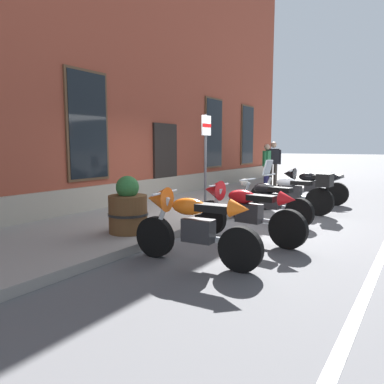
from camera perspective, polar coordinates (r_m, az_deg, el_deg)
name	(u,v)px	position (r m, az deg, el deg)	size (l,w,h in m)	color
ground_plane	(230,219)	(8.36, 6.01, -4.16)	(140.00, 140.00, 0.00)	#4C4C4F
sidewalk	(177,210)	(9.11, -2.37, -2.75)	(26.60, 2.97, 0.14)	gray
brick_pub_facade	(55,55)	(12.37, -20.53, 19.42)	(20.60, 5.97, 8.72)	brown
motorcycle_orange_sport	(190,223)	(5.12, -0.25, -4.86)	(0.62, 1.96, 1.06)	black
motorcycle_red_sport	(242,209)	(6.40, 7.86, -2.64)	(0.62, 2.16, 1.02)	black
motorcycle_black_naked	(268,201)	(7.99, 11.70, -1.42)	(0.62, 2.02, 0.92)	black
motorcycle_silver_touring	(294,191)	(9.30, 15.69, 0.12)	(0.62, 2.13, 1.29)	black
motorcycle_black_sport	(308,184)	(11.03, 17.71, 1.18)	(0.62, 2.05, 1.00)	black
pedestrian_striped_shirt	(267,163)	(13.52, 11.57, 4.39)	(0.66, 0.24, 1.57)	#1E1E4C
pedestrian_dark_jacket	(273,161)	(14.21, 12.56, 4.72)	(0.39, 0.50, 1.65)	#38332D
parking_sign	(206,149)	(8.30, 2.16, 6.74)	(0.36, 0.07, 2.21)	#4C4C51
barrel_planter	(128,209)	(6.46, -9.96, -2.69)	(0.70, 0.70, 0.99)	brown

